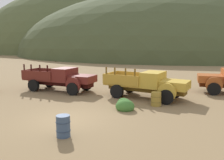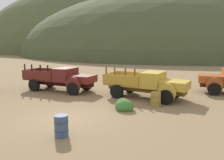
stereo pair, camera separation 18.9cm
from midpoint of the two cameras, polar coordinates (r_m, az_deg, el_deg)
name	(u,v)px [view 1 (the left image)]	position (r m, az deg, el deg)	size (l,w,h in m)	color
ground_plane	(67,119)	(12.63, -11.23, -9.19)	(300.00, 300.00, 0.00)	olive
hill_far_right	(81,52)	(98.08, -7.44, 6.70)	(82.06, 62.38, 48.82)	#4C5633
hill_center	(162,55)	(77.07, 11.87, 5.96)	(89.67, 72.12, 37.07)	#424C2D
truck_oxblood	(64,79)	(19.44, -11.66, 0.24)	(6.27, 3.32, 2.16)	black
truck_faded_yellow	(152,84)	(16.79, 9.14, -1.06)	(6.16, 3.91, 2.16)	brown
oil_drum_spare	(156,99)	(15.03, 10.13, -4.49)	(0.66, 0.66, 0.86)	olive
oil_drum_by_truck	(63,126)	(10.32, -12.12, -10.73)	(0.62, 0.62, 0.92)	#384C6B
bush_back_edge	(124,106)	(14.09, 2.54, -6.19)	(1.14, 1.17, 0.83)	#3D702D
bush_lone_scrub	(139,82)	(22.29, 6.20, -0.42)	(1.40, 1.13, 1.11)	olive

